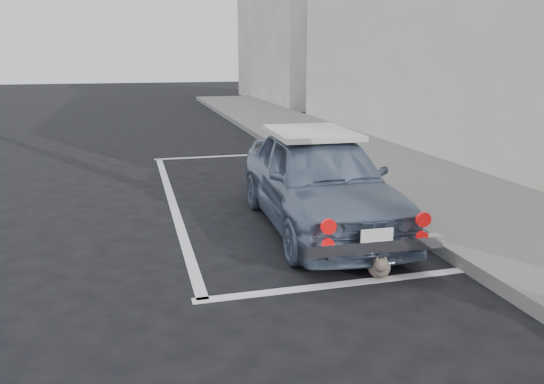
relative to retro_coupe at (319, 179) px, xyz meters
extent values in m
plane|color=black|center=(-0.86, -1.28, -0.64)|extent=(80.00, 80.00, 0.00)
cube|color=slate|center=(2.34, 0.72, -0.56)|extent=(2.80, 40.00, 0.15)
cube|color=black|center=(3.80, 2.72, 0.76)|extent=(0.10, 16.00, 2.40)
cube|color=#B2AAA1|center=(5.49, 18.72, 3.36)|extent=(3.50, 10.00, 8.00)
cube|color=silver|center=(-0.36, -1.78, -0.63)|extent=(3.00, 0.12, 0.01)
cube|color=silver|center=(-0.36, 5.22, -0.63)|extent=(3.00, 0.12, 0.01)
cube|color=silver|center=(-1.76, 1.72, -0.63)|extent=(0.12, 7.00, 0.01)
imported|color=slate|center=(0.00, 0.00, -0.01)|extent=(1.61, 3.74, 1.26)
cube|color=silver|center=(0.01, 0.37, 0.55)|extent=(1.09, 1.44, 0.07)
cube|color=silver|center=(-0.06, -1.79, -0.26)|extent=(1.41, 0.17, 0.12)
cube|color=white|center=(-0.06, -1.84, -0.16)|extent=(0.33, 0.03, 0.17)
cylinder|color=red|center=(-0.55, -1.81, -0.02)|extent=(0.15, 0.05, 0.15)
cylinder|color=red|center=(0.43, -1.84, -0.02)|extent=(0.15, 0.05, 0.15)
cylinder|color=red|center=(-0.55, -1.81, -0.20)|extent=(0.12, 0.04, 0.12)
cylinder|color=red|center=(0.43, -1.84, -0.20)|extent=(0.12, 0.04, 0.12)
ellipsoid|color=#706155|center=(0.05, -1.69, -0.52)|extent=(0.35, 0.42, 0.22)
sphere|color=#706155|center=(-0.01, -1.84, -0.44)|extent=(0.14, 0.14, 0.14)
cone|color=#706155|center=(-0.04, -1.83, -0.37)|extent=(0.05, 0.05, 0.05)
cone|color=#706155|center=(0.03, -1.85, -0.37)|extent=(0.05, 0.05, 0.05)
cylinder|color=#706155|center=(0.16, -1.53, -0.59)|extent=(0.04, 0.24, 0.03)
camera|label=1|loc=(-2.29, -6.25, 1.55)|focal=35.00mm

